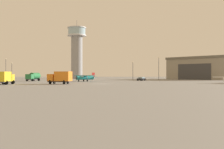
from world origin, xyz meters
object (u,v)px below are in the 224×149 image
Objects in this scene: control_tower at (77,49)px; light_post_west at (159,67)px; truck_box_orange at (60,77)px; light_post_centre at (6,67)px; car_black at (141,79)px; light_post_north at (12,69)px; truck_fuel_tanker_green at (33,76)px; airplane_teal at (85,77)px; light_post_east at (133,69)px; truck_box_yellow at (4,77)px.

control_tower is 3.32× the size of light_post_west.
control_tower reaches higher than truck_box_orange.
control_tower is at bearing 44.16° from light_post_centre.
light_post_centre is (-58.44, 18.00, 4.94)m from car_black.
light_post_north is at bearing -43.38° from light_post_centre.
control_tower is 79.67m from truck_box_orange.
light_post_centre is at bearing -120.10° from truck_fuel_tanker_green.
airplane_teal is 23.21m from car_black.
light_post_east is at bearing -5.79° from light_post_centre.
control_tower is 41.98m from light_post_north.
truck_box_yellow is 0.96× the size of truck_box_orange.
airplane_teal is at bearing -29.39° from car_black.
light_post_east is (38.09, 15.92, 3.13)m from truck_fuel_tanker_green.
light_post_centre is (-56.63, 5.74, 0.88)m from light_post_east.
light_post_west is 1.03× the size of light_post_centre.
car_black is at bearing -81.60° from light_post_east.
light_post_centre reaches higher than light_post_east.
car_black is 0.44× the size of light_post_west.
car_black is 13.04m from light_post_east.
truck_fuel_tanker_green is 1.43× the size of car_black.
truck_box_yellow is 56.23m from light_post_centre.
light_post_east is at bearing 132.02° from truck_fuel_tanker_green.
light_post_east reaches higher than airplane_teal.
truck_fuel_tanker_green is 41.40m from light_post_east.
car_black is at bearing 169.89° from airplane_teal.
control_tower is 41.52m from light_post_centre.
control_tower is at bearing 129.76° from light_post_east.
light_post_centre reaches higher than car_black.
airplane_teal reaches higher than car_black.
truck_box_yellow reaches higher than car_black.
car_black is 61.35m from light_post_centre.
light_post_west is at bearing 176.49° from car_black.
light_post_east is (27.95, -33.59, -12.12)m from control_tower.
truck_box_orange is 0.77× the size of light_post_east.
light_post_west is at bearing 127.61° from truck_fuel_tanker_green.
light_post_centre is (-20.43, 52.24, 4.00)m from truck_box_yellow.
light_post_north reaches higher than truck_box_yellow.
airplane_teal is 29.36m from truck_box_yellow.
light_post_north is at bearing -127.73° from control_tower.
truck_box_orange is at bearing -57.76° from light_post_north.
airplane_teal is 22.12m from truck_box_orange.
airplane_teal is at bearing -80.84° from control_tower.
light_post_centre is at bearing -135.84° from control_tower.
truck_fuel_tanker_green is 23.07m from light_post_north.
car_black is 56.25m from light_post_north.
light_post_centre is (-4.12, 3.89, 1.10)m from light_post_north.
light_post_north is (-24.56, -31.74, -12.33)m from control_tower.
truck_box_yellow is at bearing 16.65° from airplane_teal.
airplane_teal is 0.94× the size of light_post_centre.
truck_box_yellow is (-17.34, -23.69, 0.26)m from airplane_teal.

